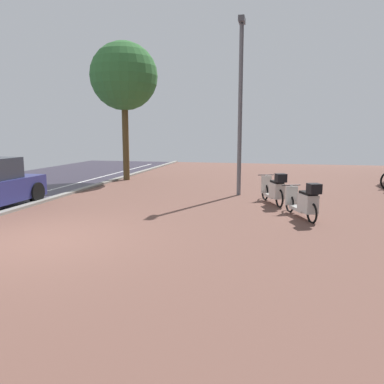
{
  "coord_description": "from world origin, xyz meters",
  "views": [
    {
      "loc": [
        4.66,
        -6.64,
        2.18
      ],
      "look_at": [
        3.01,
        0.79,
        0.97
      ],
      "focal_mm": 36.01,
      "sensor_mm": 36.0,
      "label": 1
    }
  ],
  "objects": [
    {
      "name": "street_tree",
      "position": [
        -1.99,
        9.64,
        4.52
      ],
      "size": [
        2.94,
        2.94,
        6.02
      ],
      "color": "brown",
      "rests_on": "ground"
    },
    {
      "name": "scooter_near",
      "position": [
        4.61,
        5.02,
        0.45
      ],
      "size": [
        0.88,
        1.69,
        1.0
      ],
      "color": "black",
      "rests_on": "ground"
    },
    {
      "name": "lamp_post",
      "position": [
        3.39,
        6.51,
        3.23
      ],
      "size": [
        0.2,
        0.52,
        5.82
      ],
      "color": "slate",
      "rests_on": "ground"
    },
    {
      "name": "scooter_mid",
      "position": [
        5.36,
        3.18,
        0.44
      ],
      "size": [
        0.91,
        1.69,
        0.98
      ],
      "color": "black",
      "rests_on": "ground"
    },
    {
      "name": "ground",
      "position": [
        1.43,
        0.0,
        -0.02
      ],
      "size": [
        21.0,
        40.0,
        0.13
      ],
      "color": "#302939"
    }
  ]
}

